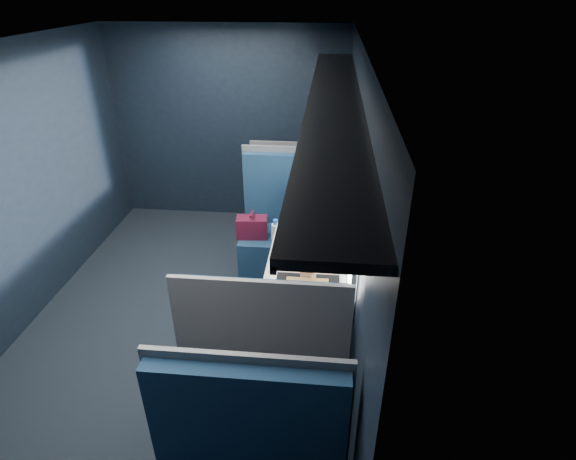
# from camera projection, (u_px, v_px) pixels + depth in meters

# --- Properties ---
(ground) EXTENTS (2.80, 4.20, 0.01)m
(ground) POSITION_uv_depth(u_px,v_px,m) (190.00, 316.00, 4.12)
(ground) COLOR black
(room_shell) EXTENTS (3.00, 4.40, 2.40)m
(room_shell) POSITION_uv_depth(u_px,v_px,m) (173.00, 164.00, 3.39)
(room_shell) COLOR black
(room_shell) RESTS_ON ground
(table) EXTENTS (0.62, 1.00, 0.74)m
(table) POSITION_uv_depth(u_px,v_px,m) (304.00, 261.00, 3.71)
(table) COLOR #54565E
(table) RESTS_ON ground
(seat_bay_near) EXTENTS (1.05, 0.62, 1.26)m
(seat_bay_near) POSITION_uv_depth(u_px,v_px,m) (290.00, 234.00, 4.60)
(seat_bay_near) COLOR #0D223C
(seat_bay_near) RESTS_ON ground
(seat_bay_far) EXTENTS (1.04, 0.62, 1.26)m
(seat_bay_far) POSITION_uv_depth(u_px,v_px,m) (269.00, 359.00, 3.08)
(seat_bay_far) COLOR #0D223C
(seat_bay_far) RESTS_ON ground
(seat_row_front) EXTENTS (1.04, 0.51, 1.16)m
(seat_row_front) POSITION_uv_depth(u_px,v_px,m) (298.00, 197.00, 5.41)
(seat_row_front) COLOR #0D223C
(seat_row_front) RESTS_ON ground
(man) EXTENTS (0.53, 0.56, 1.32)m
(man) POSITION_uv_depth(u_px,v_px,m) (316.00, 217.00, 4.28)
(man) COLOR black
(man) RESTS_ON ground
(woman) EXTENTS (0.53, 0.56, 1.32)m
(woman) POSITION_uv_depth(u_px,v_px,m) (307.00, 310.00, 3.05)
(woman) COLOR black
(woman) RESTS_ON ground
(papers) EXTENTS (0.51, 0.73, 0.01)m
(papers) POSITION_uv_depth(u_px,v_px,m) (305.00, 259.00, 3.58)
(papers) COLOR white
(papers) RESTS_ON table
(laptop) EXTENTS (0.23, 0.30, 0.22)m
(laptop) POSITION_uv_depth(u_px,v_px,m) (340.00, 247.00, 3.64)
(laptop) COLOR silver
(laptop) RESTS_ON table
(bottle_small) EXTENTS (0.06, 0.06, 0.21)m
(bottle_small) POSITION_uv_depth(u_px,v_px,m) (331.00, 232.00, 3.78)
(bottle_small) COLOR silver
(bottle_small) RESTS_ON table
(cup) EXTENTS (0.07, 0.07, 0.09)m
(cup) POSITION_uv_depth(u_px,v_px,m) (330.00, 224.00, 4.01)
(cup) COLOR white
(cup) RESTS_ON table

